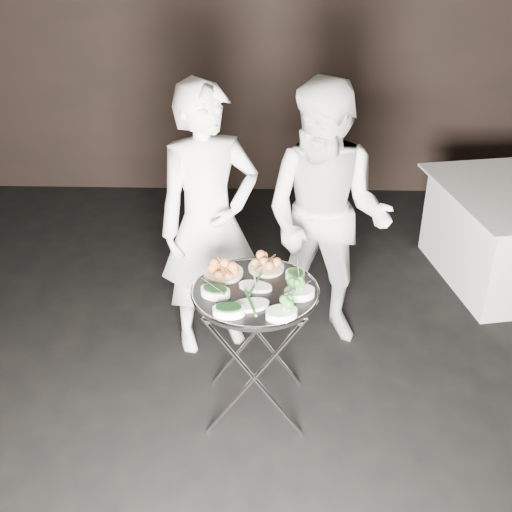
{
  "coord_description": "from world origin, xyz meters",
  "views": [
    {
      "loc": [
        -0.03,
        -2.6,
        2.67
      ],
      "look_at": [
        -0.11,
        0.42,
        0.95
      ],
      "focal_mm": 45.0,
      "sensor_mm": 36.0,
      "label": 1
    }
  ],
  "objects_px": {
    "serving_tray": "(255,292)",
    "waiter_right": "(326,218)",
    "tray_stand": "(255,346)",
    "waiter_left": "(209,223)"
  },
  "relations": [
    {
      "from": "serving_tray",
      "to": "waiter_right",
      "type": "bearing_deg",
      "value": 61.25
    },
    {
      "from": "serving_tray",
      "to": "waiter_right",
      "type": "xyz_separation_m",
      "value": [
        0.42,
        0.77,
        0.06
      ]
    },
    {
      "from": "tray_stand",
      "to": "waiter_left",
      "type": "bearing_deg",
      "value": 114.68
    },
    {
      "from": "tray_stand",
      "to": "serving_tray",
      "type": "bearing_deg",
      "value": -75.96
    },
    {
      "from": "waiter_left",
      "to": "waiter_right",
      "type": "bearing_deg",
      "value": -15.33
    },
    {
      "from": "tray_stand",
      "to": "serving_tray",
      "type": "xyz_separation_m",
      "value": [
        0.0,
        -0.0,
        0.36
      ]
    },
    {
      "from": "waiter_left",
      "to": "waiter_right",
      "type": "relative_size",
      "value": 1.01
    },
    {
      "from": "waiter_right",
      "to": "serving_tray",
      "type": "bearing_deg",
      "value": -97.59
    },
    {
      "from": "tray_stand",
      "to": "serving_tray",
      "type": "height_order",
      "value": "serving_tray"
    },
    {
      "from": "serving_tray",
      "to": "waiter_right",
      "type": "relative_size",
      "value": 0.39
    }
  ]
}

